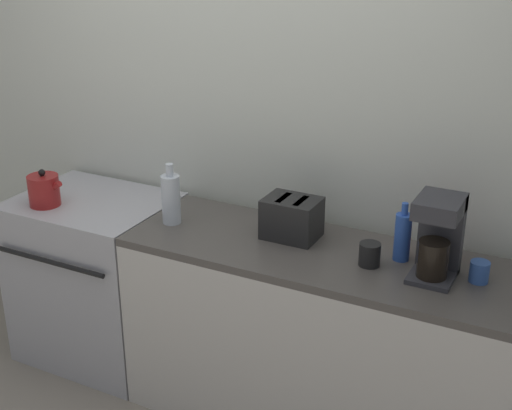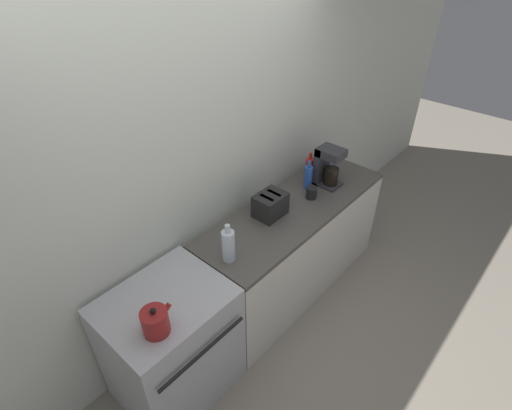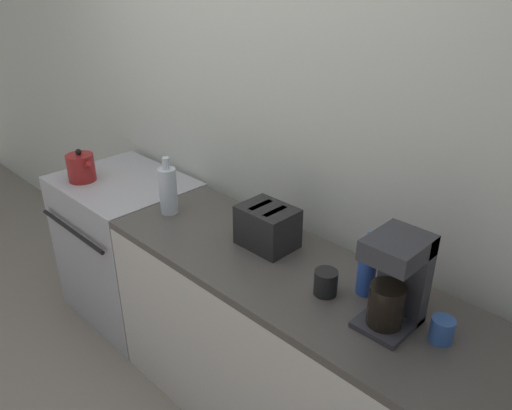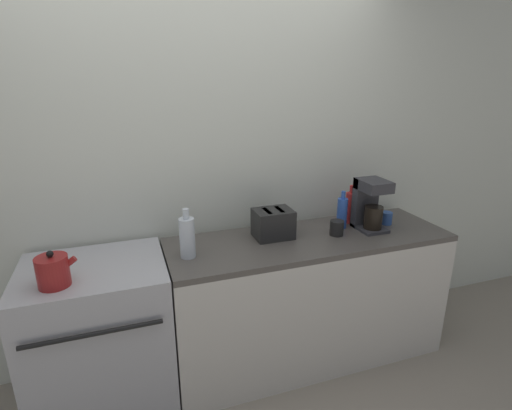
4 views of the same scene
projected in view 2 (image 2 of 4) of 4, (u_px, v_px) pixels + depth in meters
ground_plane at (270, 347)px, 3.14m from camera, size 12.00×12.00×0.00m
wall_back at (199, 177)px, 2.75m from camera, size 8.00×0.05×2.60m
stove at (172, 344)px, 2.65m from camera, size 0.77×0.66×0.88m
counter_block at (293, 247)px, 3.44m from camera, size 1.82×0.59×0.88m
kettle at (155, 322)px, 2.17m from camera, size 0.19×0.15×0.19m
toaster at (270, 205)px, 3.03m from camera, size 0.24×0.19×0.18m
coffee_maker at (327, 165)px, 3.35m from camera, size 0.17×0.21×0.34m
bottle_red at (309, 169)px, 3.42m from camera, size 0.07×0.07×0.27m
bottle_clear at (228, 245)px, 2.61m from camera, size 0.09×0.09×0.29m
bottle_blue at (308, 177)px, 3.33m from camera, size 0.07×0.07×0.25m
cup_blue at (333, 171)px, 3.54m from camera, size 0.08×0.08×0.09m
cup_black at (311, 193)px, 3.25m from camera, size 0.09×0.09×0.10m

